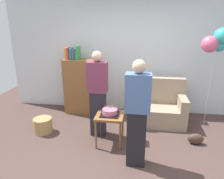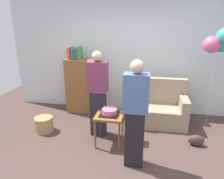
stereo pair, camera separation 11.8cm
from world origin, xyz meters
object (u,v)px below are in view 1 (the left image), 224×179
(person_blowing_candles, at_px, (98,94))
(balloon_bunch, at_px, (217,41))
(bookshelf, at_px, (81,85))
(person_holding_cake, at_px, (137,114))
(wicker_basket, at_px, (43,125))
(side_table, at_px, (110,119))
(handbag, at_px, (196,139))
(birthday_cake, at_px, (110,112))
(couch, at_px, (159,108))

(person_blowing_candles, xyz_separation_m, balloon_bunch, (2.14, 0.59, 0.94))
(bookshelf, bearing_deg, balloon_bunch, -8.42)
(person_holding_cake, height_order, wicker_basket, person_holding_cake)
(side_table, distance_m, handbag, 1.60)
(birthday_cake, xyz_separation_m, wicker_basket, (-1.39, 0.19, -0.47))
(bookshelf, bearing_deg, wicker_basket, -114.05)
(person_blowing_candles, relative_size, balloon_bunch, 0.81)
(bookshelf, xyz_separation_m, person_holding_cake, (1.38, -1.79, 0.15))
(couch, xyz_separation_m, bookshelf, (-1.81, 0.29, 0.34))
(couch, xyz_separation_m, wicker_basket, (-2.30, -0.81, -0.19))
(bookshelf, bearing_deg, birthday_cake, -55.21)
(birthday_cake, xyz_separation_m, balloon_bunch, (1.87, 0.88, 1.16))
(couch, relative_size, handbag, 3.93)
(person_blowing_candles, bearing_deg, couch, 28.34)
(bookshelf, distance_m, balloon_bunch, 3.00)
(person_blowing_candles, relative_size, handbag, 5.82)
(bookshelf, xyz_separation_m, wicker_basket, (-0.49, -1.10, -0.53))
(side_table, bearing_deg, couch, 47.66)
(bookshelf, height_order, balloon_bunch, balloon_bunch)
(handbag, bearing_deg, balloon_bunch, 63.91)
(couch, relative_size, balloon_bunch, 0.54)
(side_table, relative_size, wicker_basket, 1.58)
(couch, bearing_deg, handbag, -51.95)
(side_table, height_order, wicker_basket, side_table)
(person_holding_cake, bearing_deg, couch, -119.57)
(birthday_cake, bearing_deg, handbag, 7.71)
(bookshelf, relative_size, person_blowing_candles, 0.99)
(person_holding_cake, bearing_deg, wicker_basket, -33.78)
(couch, height_order, balloon_bunch, balloon_bunch)
(side_table, xyz_separation_m, person_holding_cake, (0.48, -0.50, 0.35))
(birthday_cake, bearing_deg, wicker_basket, 172.18)
(person_holding_cake, bearing_deg, birthday_cake, -59.46)
(person_holding_cake, bearing_deg, balloon_bunch, -148.64)
(couch, relative_size, birthday_cake, 3.44)
(person_holding_cake, distance_m, handbag, 1.46)
(birthday_cake, xyz_separation_m, person_blowing_candles, (-0.27, 0.29, 0.21))
(bookshelf, xyz_separation_m, side_table, (0.90, -1.29, -0.20))
(bookshelf, bearing_deg, side_table, -55.21)
(person_blowing_candles, bearing_deg, bookshelf, 119.40)
(side_table, height_order, person_blowing_candles, person_blowing_candles)
(side_table, bearing_deg, birthday_cake, -148.63)
(person_holding_cake, relative_size, balloon_bunch, 0.81)
(couch, height_order, person_holding_cake, person_holding_cake)
(wicker_basket, bearing_deg, handbag, 0.35)
(birthday_cake, xyz_separation_m, person_holding_cake, (0.48, -0.50, 0.21))
(couch, xyz_separation_m, person_blowing_candles, (-1.19, -0.71, 0.49))
(side_table, bearing_deg, person_holding_cake, -45.92)
(person_blowing_candles, relative_size, person_holding_cake, 1.00)
(side_table, distance_m, person_holding_cake, 0.78)
(balloon_bunch, bearing_deg, couch, 172.59)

